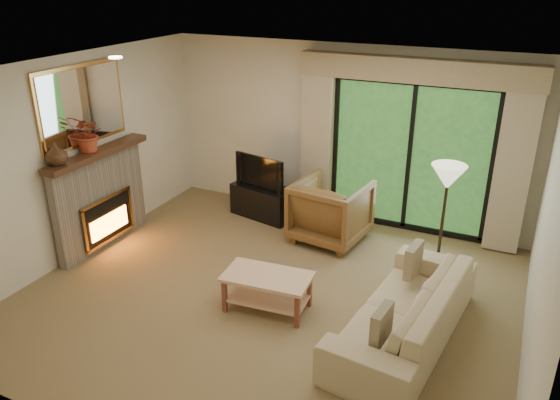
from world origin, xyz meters
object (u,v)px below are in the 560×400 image
at_px(armchair, 331,211).
at_px(coffee_table, 267,292).
at_px(media_console, 263,201).
at_px(sofa, 405,310).

height_order(armchair, coffee_table, armchair).
xyz_separation_m(armchair, coffee_table, (-0.04, -1.91, -0.22)).
height_order(media_console, coffee_table, media_console).
relative_size(media_console, sofa, 0.43).
bearing_deg(sofa, coffee_table, -78.19).
relative_size(media_console, coffee_table, 1.01).
xyz_separation_m(media_console, sofa, (2.67, -2.07, 0.09)).
bearing_deg(media_console, armchair, -1.79).
distance_m(media_console, sofa, 3.38).
distance_m(armchair, sofa, 2.30).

